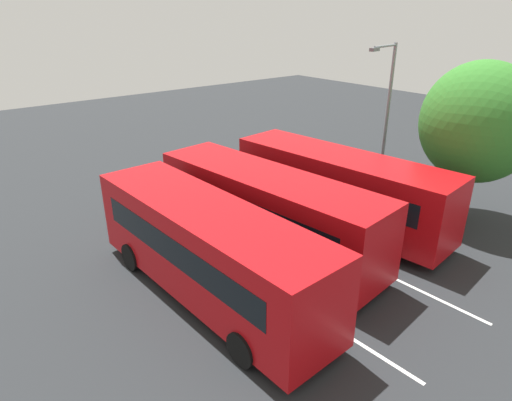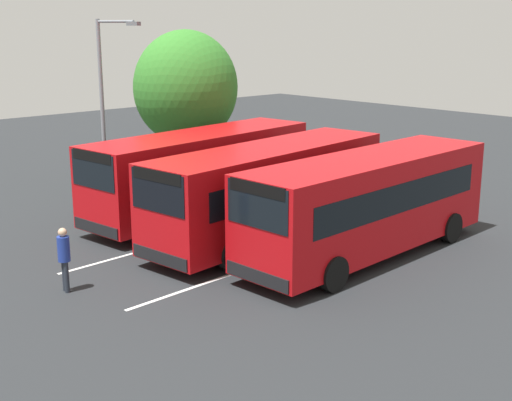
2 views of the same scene
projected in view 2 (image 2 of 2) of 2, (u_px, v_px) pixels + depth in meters
The scene contains 9 objects.
ground_plane at pixel (272, 235), 23.06m from camera, with size 68.96×68.96×0.00m, color #232628.
bus_far_left at pixel (200, 171), 25.03m from camera, with size 9.61×3.42×3.04m.
bus_center_left at pixel (269, 189), 22.26m from camera, with size 9.60×3.38×3.04m.
bus_center_right at pixel (367, 202), 20.61m from camera, with size 9.50×2.84×3.04m.
pedestrian at pixel (64, 254), 17.95m from camera, with size 0.37×0.37×1.74m.
street_lamp at pixel (106, 98), 26.74m from camera, with size 0.57×2.31×7.01m.
depot_tree at pixel (186, 88), 29.68m from camera, with size 4.63×4.17×6.61m.
lane_stripe_outer_left at pixel (238, 224), 24.29m from camera, with size 14.05×0.12×0.01m, color silver.
lane_stripe_inner_left at pixel (311, 247), 21.81m from camera, with size 14.05×0.12×0.01m, color silver.
Camera 2 is at (15.37, 15.83, 6.81)m, focal length 48.66 mm.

